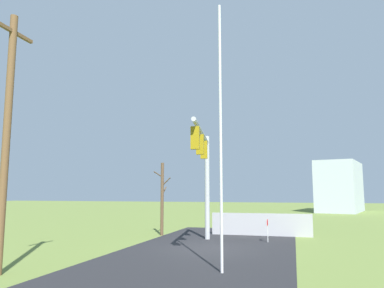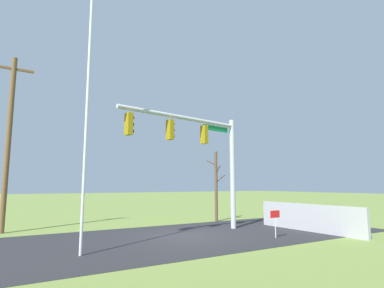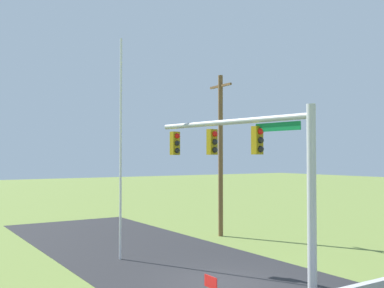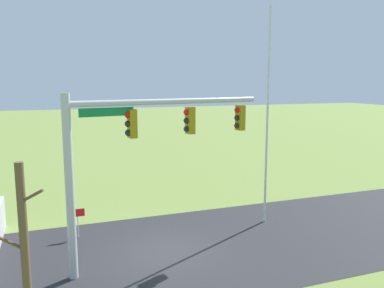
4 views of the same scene
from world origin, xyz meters
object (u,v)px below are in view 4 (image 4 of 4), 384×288
(signal_mast, at_px, (136,142))
(bare_tree, at_px, (25,256))
(flagpole, at_px, (267,117))
(open_sign, at_px, (78,216))

(signal_mast, bearing_deg, bare_tree, 46.21)
(flagpole, distance_m, open_sign, 9.08)
(bare_tree, height_order, open_sign, bare_tree)
(flagpole, xyz_separation_m, bare_tree, (9.75, 5.71, -2.44))
(signal_mast, height_order, flagpole, flagpole)
(bare_tree, relative_size, open_sign, 3.76)
(flagpole, bearing_deg, bare_tree, 30.33)
(bare_tree, xyz_separation_m, open_sign, (-1.61, -6.69, -1.44))
(flagpole, xyz_separation_m, open_sign, (8.15, -0.99, -3.88))
(signal_mast, relative_size, bare_tree, 1.56)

